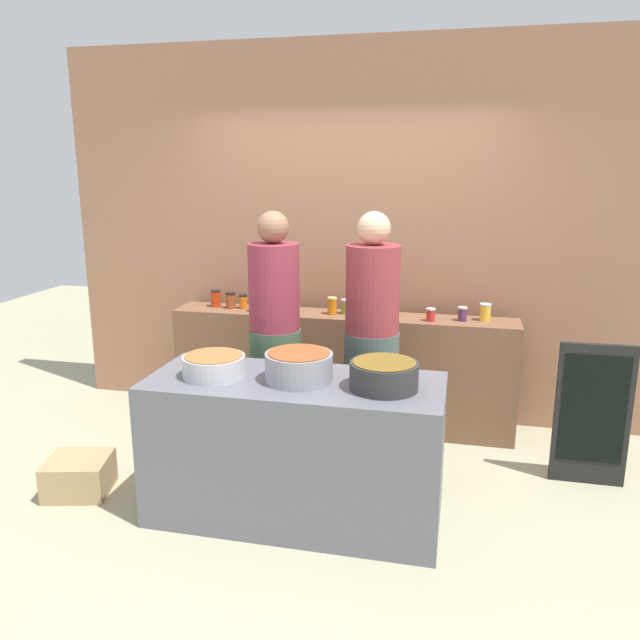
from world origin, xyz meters
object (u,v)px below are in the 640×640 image
preserve_jar_5 (295,305)px  cooking_pot_left (214,366)px  preserve_jar_2 (243,301)px  cooking_pot_center (299,367)px  preserve_jar_0 (216,298)px  preserve_jar_7 (345,306)px  preserve_jar_11 (431,315)px  preserve_jar_12 (462,314)px  preserve_jar_9 (372,307)px  preserve_jar_6 (332,306)px  cooking_pot_right (384,375)px  chalkboard_sign (592,414)px  preserve_jar_8 (360,308)px  preserve_jar_13 (485,312)px  cook_with_tongs (275,351)px  preserve_jar_3 (256,303)px  bread_crate (79,475)px  preserve_jar_4 (274,300)px  cook_in_cap (371,354)px  preserve_jar_10 (393,309)px  preserve_jar_1 (231,300)px

preserve_jar_5 → cooking_pot_left: 1.42m
preserve_jar_2 → cooking_pot_center: preserve_jar_2 is taller
preserve_jar_0 → preserve_jar_7: preserve_jar_0 is taller
preserve_jar_11 → preserve_jar_12: preserve_jar_12 is taller
preserve_jar_11 → preserve_jar_9: bearing=171.7°
preserve_jar_6 → preserve_jar_7: size_ratio=1.16×
preserve_jar_0 → cooking_pot_right: 2.15m
preserve_jar_5 → chalkboard_sign: 2.27m
preserve_jar_8 → preserve_jar_13: 0.94m
preserve_jar_2 → chalkboard_sign: 2.71m
preserve_jar_6 → preserve_jar_7: bearing=22.0°
preserve_jar_6 → preserve_jar_8: (0.21, 0.04, -0.02)m
cook_with_tongs → preserve_jar_13: bearing=27.7°
preserve_jar_11 → cooking_pot_right: bearing=-97.3°
preserve_jar_6 → preserve_jar_7: preserve_jar_6 is taller
preserve_jar_9 → chalkboard_sign: (1.53, -0.59, -0.51)m
preserve_jar_11 → preserve_jar_3: bearing=179.8°
preserve_jar_8 → chalkboard_sign: size_ratio=0.11×
preserve_jar_11 → preserve_jar_12: 0.24m
cooking_pot_left → cook_with_tongs: (0.14, 0.74, -0.12)m
preserve_jar_3 → bread_crate: size_ratio=0.38×
preserve_jar_3 → cooking_pot_left: 1.39m
preserve_jar_2 → preserve_jar_6: preserve_jar_6 is taller
preserve_jar_0 → preserve_jar_3: size_ratio=0.97×
preserve_jar_3 → chalkboard_sign: bearing=-12.2°
preserve_jar_4 → cooking_pot_left: 1.50m
preserve_jar_5 → bread_crate: bearing=-126.2°
cook_in_cap → chalkboard_sign: cook_in_cap is taller
preserve_jar_6 → cooking_pot_left: size_ratio=0.37×
preserve_jar_9 → cooking_pot_right: (0.28, -1.42, -0.06)m
preserve_jar_5 → cook_with_tongs: cook_with_tongs is taller
preserve_jar_4 → bread_crate: preserve_jar_4 is taller
preserve_jar_5 → cook_with_tongs: bearing=-86.4°
preserve_jar_10 → cook_with_tongs: cook_with_tongs is taller
cooking_pot_right → preserve_jar_7: bearing=108.6°
cooking_pot_right → preserve_jar_8: bearing=104.3°
preserve_jar_4 → bread_crate: bearing=-119.8°
preserve_jar_1 → preserve_jar_8: (1.06, 0.02, -0.01)m
cooking_pot_center → cook_in_cap: cook_in_cap is taller
preserve_jar_5 → cooking_pot_center: (0.40, -1.39, -0.04)m
preserve_jar_0 → bread_crate: preserve_jar_0 is taller
preserve_jar_3 → preserve_jar_9: preserve_jar_3 is taller
preserve_jar_6 → cooking_pot_center: 1.40m
preserve_jar_3 → preserve_jar_6: 0.60m
preserve_jar_6 → preserve_jar_4: bearing=172.4°
preserve_jar_10 → cooking_pot_left: preserve_jar_10 is taller
preserve_jar_9 → chalkboard_sign: size_ratio=0.15×
preserve_jar_0 → cook_in_cap: 1.55m
preserve_jar_13 → cooking_pot_center: 1.79m
preserve_jar_13 → cook_with_tongs: cook_with_tongs is taller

